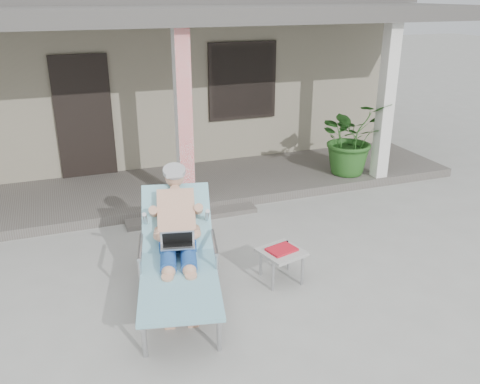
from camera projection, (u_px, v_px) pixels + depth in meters
name	position (u px, v px, depth m)	size (l,w,h in m)	color
ground	(233.00, 278.00, 6.09)	(60.00, 60.00, 0.00)	#9E9E99
house	(134.00, 67.00, 11.14)	(10.40, 5.40, 3.30)	gray
porch_deck	(175.00, 188.00, 8.68)	(10.00, 2.00, 0.15)	#605B56
porch_overhang	(167.00, 21.00, 7.63)	(10.00, 2.30, 2.85)	silver
porch_step	(192.00, 216.00, 7.69)	(2.00, 0.30, 0.07)	#605B56
lounger	(177.00, 225.00, 5.48)	(1.23, 2.20, 1.38)	#B7B7BC
side_table	(281.00, 253.00, 5.93)	(0.57, 0.57, 0.42)	#A6A5A1
potted_palm	(351.00, 137.00, 8.95)	(1.18, 1.02, 1.31)	#26591E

